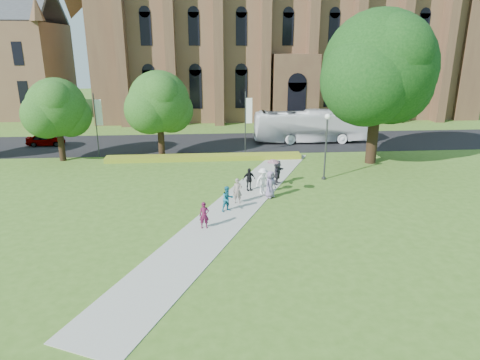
{
  "coord_description": "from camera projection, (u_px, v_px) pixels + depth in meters",
  "views": [
    {
      "loc": [
        -1.74,
        -25.3,
        10.4
      ],
      "look_at": [
        0.43,
        1.88,
        1.6
      ],
      "focal_mm": 32.0,
      "sensor_mm": 36.0,
      "label": 1
    }
  ],
  "objects": [
    {
      "name": "pedestrian_5",
      "position": [
        277.0,
        172.0,
        32.53
      ],
      "size": [
        1.25,
        1.81,
        1.88
      ],
      "primitive_type": "imported",
      "rotation": [
        0.0,
        0.0,
        1.13
      ],
      "color": "#2A272F",
      "rests_on": "footpath"
    },
    {
      "name": "pedestrian_1",
      "position": [
        228.0,
        199.0,
        27.28
      ],
      "size": [
        1.0,
        0.92,
        1.67
      ],
      "primitive_type": "imported",
      "rotation": [
        0.0,
        0.0,
        0.45
      ],
      "color": "#1A6C85",
      "rests_on": "footpath"
    },
    {
      "name": "banner_pole_1",
      "position": [
        97.0,
        121.0,
        39.81
      ],
      "size": [
        0.7,
        0.1,
        6.0
      ],
      "color": "#38383D",
      "rests_on": "ground"
    },
    {
      "name": "banner_pole_0",
      "position": [
        246.0,
        119.0,
        40.86
      ],
      "size": [
        0.7,
        0.1,
        6.0
      ],
      "color": "#38383D",
      "rests_on": "ground"
    },
    {
      "name": "car_0",
      "position": [
        46.0,
        140.0,
        44.86
      ],
      "size": [
        3.83,
        1.59,
        1.3
      ],
      "primitive_type": "imported",
      "rotation": [
        0.0,
        0.0,
        1.59
      ],
      "color": "gray",
      "rests_on": "road"
    },
    {
      "name": "flower_hedge",
      "position": [
        204.0,
        157.0,
        39.63
      ],
      "size": [
        18.0,
        1.4,
        0.45
      ],
      "primitive_type": "cube",
      "color": "#AAA922",
      "rests_on": "ground"
    },
    {
      "name": "streetlamp",
      "position": [
        326.0,
        139.0,
        33.05
      ],
      "size": [
        0.44,
        0.44,
        5.24
      ],
      "color": "#38383D",
      "rests_on": "ground"
    },
    {
      "name": "road",
      "position": [
        223.0,
        143.0,
        46.3
      ],
      "size": [
        160.0,
        10.0,
        0.02
      ],
      "primitive_type": "cube",
      "color": "black",
      "rests_on": "ground"
    },
    {
      "name": "pedestrian_0",
      "position": [
        204.0,
        215.0,
        24.8
      ],
      "size": [
        0.59,
        0.4,
        1.58
      ],
      "primitive_type": "imported",
      "rotation": [
        0.0,
        0.0,
        0.03
      ],
      "color": "#521231",
      "rests_on": "footpath"
    },
    {
      "name": "parasol",
      "position": [
        273.0,
        166.0,
        29.43
      ],
      "size": [
        1.01,
        1.01,
        0.73
      ],
      "primitive_type": "imported",
      "rotation": [
        0.0,
        0.0,
        0.26
      ],
      "color": "#E4A1A1",
      "rests_on": "pedestrian_4"
    },
    {
      "name": "cathedral",
      "position": [
        285.0,
        24.0,
        61.78
      ],
      "size": [
        52.6,
        18.25,
        28.0
      ],
      "color": "brown",
      "rests_on": "ground"
    },
    {
      "name": "pedestrian_4",
      "position": [
        270.0,
        184.0,
        29.72
      ],
      "size": [
        1.09,
        1.06,
        1.89
      ],
      "primitive_type": "imported",
      "rotation": [
        0.0,
        0.0,
        0.71
      ],
      "color": "slate",
      "rests_on": "footpath"
    },
    {
      "name": "ground",
      "position": [
        236.0,
        213.0,
        27.33
      ],
      "size": [
        160.0,
        160.0,
        0.0
      ],
      "primitive_type": "plane",
      "color": "#40651E",
      "rests_on": "ground"
    },
    {
      "name": "tour_coach",
      "position": [
        310.0,
        126.0,
        46.36
      ],
      "size": [
        12.34,
        3.17,
        3.42
      ],
      "primitive_type": "imported",
      "rotation": [
        0.0,
        0.0,
        1.55
      ],
      "color": "white",
      "rests_on": "road"
    },
    {
      "name": "large_tree",
      "position": [
        379.0,
        68.0,
        36.17
      ],
      "size": [
        9.6,
        9.6,
        13.2
      ],
      "color": "#332114",
      "rests_on": "ground"
    },
    {
      "name": "street_tree_0",
      "position": [
        56.0,
        108.0,
        37.98
      ],
      "size": [
        5.2,
        5.2,
        7.5
      ],
      "color": "#332114",
      "rests_on": "ground"
    },
    {
      "name": "footpath",
      "position": [
        235.0,
        207.0,
        28.27
      ],
      "size": [
        15.58,
        28.54,
        0.04
      ],
      "primitive_type": "cube",
      "rotation": [
        0.0,
        0.0,
        -0.44
      ],
      "color": "#B2B2A8",
      "rests_on": "ground"
    },
    {
      "name": "pedestrian_6",
      "position": [
        237.0,
        191.0,
        28.65
      ],
      "size": [
        0.69,
        0.51,
        1.72
      ],
      "primitive_type": "imported",
      "rotation": [
        0.0,
        0.0,
        -0.16
      ],
      "color": "gray",
      "rests_on": "footpath"
    },
    {
      "name": "pedestrian_3",
      "position": [
        249.0,
        179.0,
        31.13
      ],
      "size": [
        1.07,
        0.71,
        1.69
      ],
      "primitive_type": "imported",
      "rotation": [
        0.0,
        0.0,
        0.34
      ],
      "color": "black",
      "rests_on": "footpath"
    },
    {
      "name": "street_tree_1",
      "position": [
        159.0,
        102.0,
        39.02
      ],
      "size": [
        5.6,
        5.6,
        8.05
      ],
      "color": "#332114",
      "rests_on": "ground"
    },
    {
      "name": "pedestrian_2",
      "position": [
        263.0,
        181.0,
        30.44
      ],
      "size": [
        1.41,
        1.23,
        1.89
      ],
      "primitive_type": "imported",
      "rotation": [
        0.0,
        0.0,
        0.54
      ],
      "color": "white",
      "rests_on": "footpath"
    }
  ]
}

